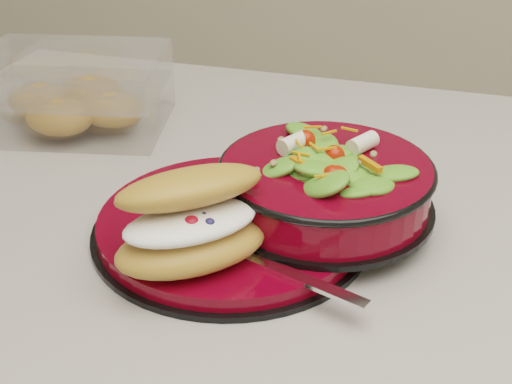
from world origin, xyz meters
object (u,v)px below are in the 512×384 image
(dinner_plate, at_px, (231,225))
(croissant, at_px, (193,222))
(fork, at_px, (272,266))
(salad_bowl, at_px, (326,178))
(pastry_box, at_px, (75,94))

(dinner_plate, distance_m, croissant, 0.09)
(croissant, xyz_separation_m, fork, (0.07, 0.01, -0.04))
(fork, bearing_deg, dinner_plate, 59.94)
(salad_bowl, xyz_separation_m, pastry_box, (-0.36, 0.15, -0.01))
(salad_bowl, xyz_separation_m, fork, (-0.02, -0.11, -0.03))
(dinner_plate, relative_size, croissant, 1.72)
(salad_bowl, distance_m, pastry_box, 0.39)
(croissant, bearing_deg, pastry_box, 93.89)
(croissant, height_order, fork, croissant)
(croissant, xyz_separation_m, pastry_box, (-0.27, 0.27, -0.02))
(fork, height_order, pastry_box, pastry_box)
(salad_bowl, xyz_separation_m, croissant, (-0.09, -0.12, 0.01))
(fork, distance_m, pastry_box, 0.43)
(dinner_plate, xyz_separation_m, croissant, (-0.01, -0.08, 0.05))
(dinner_plate, height_order, pastry_box, pastry_box)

